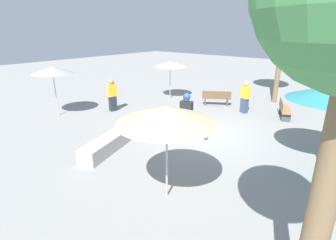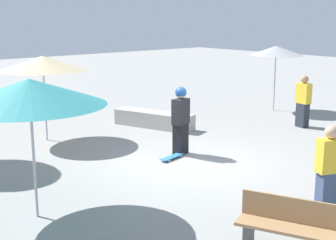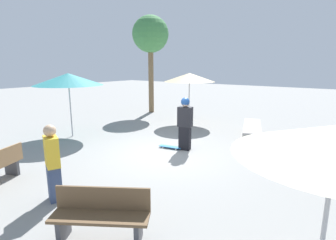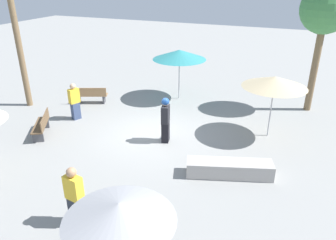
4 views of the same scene
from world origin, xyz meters
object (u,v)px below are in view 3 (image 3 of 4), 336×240
(shade_umbrella_teal, at_px, (68,79))
(palm_tree_left, at_px, (150,36))
(skateboard, at_px, (170,147))
(shade_umbrella_cream, at_px, (336,141))
(shade_umbrella_tan, at_px, (189,77))
(skater_main, at_px, (185,122))
(concrete_ledge, at_px, (252,131))
(bench_near, at_px, (101,215))
(bystander_watching, at_px, (53,163))

(shade_umbrella_teal, distance_m, palm_tree_left, 6.62)
(skateboard, height_order, shade_umbrella_cream, shade_umbrella_cream)
(skateboard, relative_size, shade_umbrella_cream, 0.36)
(skateboard, xyz_separation_m, shade_umbrella_tan, (-1.55, 3.79, 2.19))
(skater_main, relative_size, concrete_ledge, 0.64)
(shade_umbrella_teal, bearing_deg, skateboard, 13.56)
(bench_near, bearing_deg, concrete_ledge, -121.89)
(bench_near, distance_m, shade_umbrella_cream, 3.51)
(skater_main, bearing_deg, skateboard, 11.03)
(skater_main, distance_m, shade_umbrella_tan, 4.31)
(skateboard, height_order, bench_near, bench_near)
(skateboard, xyz_separation_m, shade_umbrella_teal, (-4.14, -1.00, 2.23))
(concrete_ledge, bearing_deg, skateboard, -121.49)
(skateboard, bearing_deg, shade_umbrella_tan, -79.11)
(skateboard, relative_size, concrete_ledge, 0.29)
(shade_umbrella_cream, bearing_deg, shade_umbrella_teal, 160.79)
(shade_umbrella_tan, xyz_separation_m, bystander_watching, (1.58, -8.08, -1.42))
(shade_umbrella_teal, distance_m, shade_umbrella_cream, 9.56)
(palm_tree_left, bearing_deg, bench_near, -54.75)
(skater_main, bearing_deg, bystander_watching, 72.08)
(shade_umbrella_cream, xyz_separation_m, bystander_watching, (-4.86, -0.15, -1.29))
(shade_umbrella_tan, height_order, shade_umbrella_teal, shade_umbrella_teal)
(skateboard, height_order, shade_umbrella_tan, shade_umbrella_tan)
(bench_near, bearing_deg, shade_umbrella_teal, -62.73)
(bystander_watching, bearing_deg, palm_tree_left, -38.70)
(concrete_ledge, distance_m, shade_umbrella_teal, 7.47)
(skateboard, relative_size, shade_umbrella_teal, 0.31)
(bench_near, bearing_deg, bystander_watching, -40.54)
(skater_main, xyz_separation_m, palm_tree_left, (-5.52, 4.98, 3.51))
(concrete_ledge, distance_m, palm_tree_left, 8.38)
(shade_umbrella_teal, bearing_deg, shade_umbrella_tan, 61.55)
(skater_main, distance_m, shade_umbrella_teal, 4.94)
(bench_near, xyz_separation_m, bystander_watching, (-1.81, 0.28, 0.40))
(skater_main, bearing_deg, concrete_ledge, -128.52)
(bench_near, xyz_separation_m, palm_tree_left, (-6.89, 9.75, 4.05))
(skater_main, relative_size, shade_umbrella_teal, 0.67)
(shade_umbrella_teal, bearing_deg, shade_umbrella_cream, -19.21)
(concrete_ledge, distance_m, shade_umbrella_tan, 4.01)
(skateboard, distance_m, shade_umbrella_teal, 4.81)
(concrete_ledge, distance_m, bystander_watching, 7.54)
(shade_umbrella_tan, distance_m, palm_tree_left, 4.38)
(shade_umbrella_teal, relative_size, palm_tree_left, 0.47)
(shade_umbrella_teal, bearing_deg, bench_near, -30.86)
(bench_near, relative_size, shade_umbrella_teal, 0.60)
(bench_near, height_order, palm_tree_left, palm_tree_left)
(palm_tree_left, xyz_separation_m, bystander_watching, (5.09, -9.48, -3.65))
(palm_tree_left, height_order, bystander_watching, palm_tree_left)
(shade_umbrella_tan, relative_size, bystander_watching, 1.49)
(shade_umbrella_tan, xyz_separation_m, shade_umbrella_cream, (6.44, -7.93, -0.14))
(concrete_ledge, bearing_deg, skater_main, -116.14)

